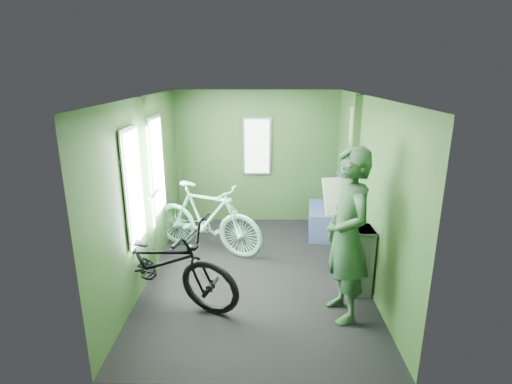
% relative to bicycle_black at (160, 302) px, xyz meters
% --- Properties ---
extents(room, '(4.00, 4.02, 2.31)m').
position_rel_bicycle_black_xyz_m(room, '(1.08, 0.78, 1.44)').
color(room, black).
rests_on(room, ground).
extents(bicycle_black, '(2.22, 1.59, 1.18)m').
position_rel_bicycle_black_xyz_m(bicycle_black, '(0.00, 0.00, 0.00)').
color(bicycle_black, black).
rests_on(bicycle_black, ground).
extents(bicycle_mint, '(1.87, 1.26, 1.11)m').
position_rel_bicycle_black_xyz_m(bicycle_mint, '(0.39, 1.37, 0.00)').
color(bicycle_mint, '#8AD9B6').
rests_on(bicycle_mint, ground).
extents(passenger, '(0.58, 0.81, 1.88)m').
position_rel_bicycle_black_xyz_m(passenger, '(2.08, -0.22, 0.94)').
color(passenger, '#27482C').
rests_on(passenger, ground).
extents(waste_box, '(0.24, 0.34, 0.82)m').
position_rel_bicycle_black_xyz_m(waste_box, '(2.38, 0.28, 0.41)').
color(waste_box, slate).
rests_on(waste_box, ground).
extents(bench_seat, '(0.60, 0.96, 0.96)m').
position_rel_bicycle_black_xyz_m(bench_seat, '(2.27, 2.10, 0.28)').
color(bench_seat, navy).
rests_on(bench_seat, ground).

